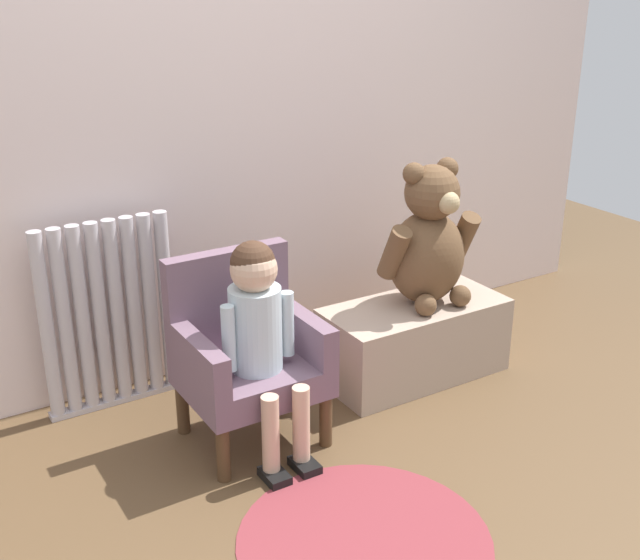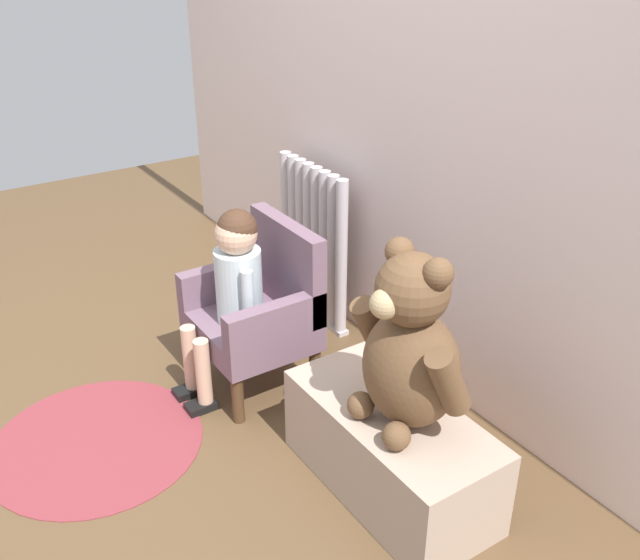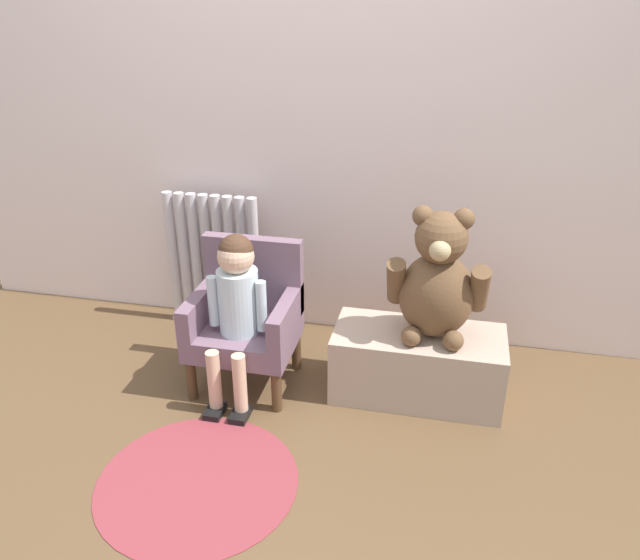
# 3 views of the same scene
# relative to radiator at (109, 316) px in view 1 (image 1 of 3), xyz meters

# --- Properties ---
(ground_plane) EXTENTS (6.00, 6.00, 0.00)m
(ground_plane) POSITION_rel_radiator_xyz_m (0.52, -1.00, -0.35)
(ground_plane) COLOR brown
(back_wall) EXTENTS (3.80, 0.05, 2.40)m
(back_wall) POSITION_rel_radiator_xyz_m (0.52, 0.12, 0.85)
(back_wall) COLOR silver
(back_wall) RESTS_ON ground_plane
(radiator) EXTENTS (0.50, 0.05, 0.70)m
(radiator) POSITION_rel_radiator_xyz_m (0.00, 0.00, 0.00)
(radiator) COLOR #C1B9BF
(radiator) RESTS_ON ground_plane
(child_armchair) EXTENTS (0.44, 0.39, 0.63)m
(child_armchair) POSITION_rel_radiator_xyz_m (0.32, -0.44, -0.03)
(child_armchair) COLOR #725767
(child_armchair) RESTS_ON ground_plane
(child_figure) EXTENTS (0.25, 0.35, 0.72)m
(child_figure) POSITION_rel_radiator_xyz_m (0.32, -0.55, 0.12)
(child_figure) COLOR silver
(child_figure) RESTS_ON ground_plane
(low_bench) EXTENTS (0.71, 0.33, 0.30)m
(low_bench) POSITION_rel_radiator_xyz_m (1.06, -0.40, -0.20)
(low_bench) COLOR tan
(low_bench) RESTS_ON ground_plane
(large_teddy_bear) EXTENTS (0.40, 0.28, 0.55)m
(large_teddy_bear) POSITION_rel_radiator_xyz_m (1.12, -0.40, 0.20)
(large_teddy_bear) COLOR brown
(large_teddy_bear) RESTS_ON low_bench
(floor_rug) EXTENTS (0.73, 0.73, 0.01)m
(floor_rug) POSITION_rel_radiator_xyz_m (0.34, -1.12, -0.35)
(floor_rug) COLOR brown
(floor_rug) RESTS_ON ground_plane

